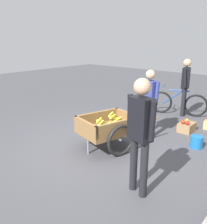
# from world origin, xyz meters

# --- Properties ---
(ground_plane) EXTENTS (24.00, 24.00, 0.00)m
(ground_plane) POSITION_xyz_m (0.00, 0.00, 0.00)
(ground_plane) COLOR #47474C
(fruit_cart) EXTENTS (1.78, 1.15, 0.71)m
(fruit_cart) POSITION_xyz_m (0.02, 0.22, 0.44)
(fruit_cart) COLOR olive
(fruit_cart) RESTS_ON ground
(vendor_person) EXTENTS (0.28, 0.55, 1.54)m
(vendor_person) POSITION_xyz_m (-1.09, 0.49, 0.91)
(vendor_person) COLOR #333851
(vendor_person) RESTS_ON ground
(bicycle) EXTENTS (0.64, 1.60, 0.85)m
(bicycle) POSITION_xyz_m (-3.12, 0.28, 0.35)
(bicycle) COLOR black
(bicycle) RESTS_ON ground
(cyclist_person) EXTENTS (0.50, 0.29, 1.64)m
(cyclist_person) POSITION_xyz_m (-3.17, 0.43, 0.99)
(cyclist_person) COLOR black
(cyclist_person) RESTS_ON ground
(plastic_bucket) EXTENTS (0.25, 0.25, 0.25)m
(plastic_bucket) POSITION_xyz_m (-1.20, 1.60, 0.13)
(plastic_bucket) COLOR #1966B2
(plastic_bucket) RESTS_ON ground
(mixed_fruit_crate) EXTENTS (0.44, 0.32, 0.32)m
(mixed_fruit_crate) POSITION_xyz_m (-1.96, 1.06, 0.12)
(mixed_fruit_crate) COLOR #99754C
(mixed_fruit_crate) RESTS_ON ground
(bystander_person) EXTENTS (0.28, 0.53, 1.70)m
(bystander_person) POSITION_xyz_m (0.92, 1.54, 1.03)
(bystander_person) COLOR black
(bystander_person) RESTS_ON ground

